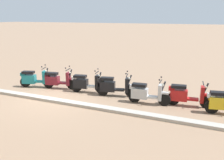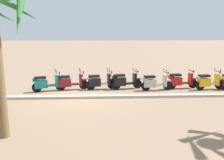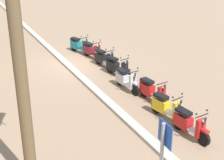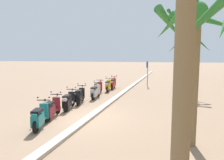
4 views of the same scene
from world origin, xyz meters
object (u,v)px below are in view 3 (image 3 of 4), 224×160
scooter_black_mid_rear (116,67)px  crossing_sign (162,156)px  scooter_maroon_last_in_row (91,50)px  scooter_red_mid_centre (188,123)px  scooter_silver_lead_nearest (126,80)px  scooter_black_far_back (104,59)px  scooter_teal_tail_end (79,45)px  palm_tree_far_corner (12,2)px  scooter_yellow_gap_after_mid (166,107)px  scooter_red_mid_front (151,91)px

scooter_black_mid_rear → crossing_sign: bearing=159.9°
scooter_maroon_last_in_row → crossing_sign: size_ratio=0.74×
scooter_red_mid_centre → scooter_silver_lead_nearest: same height
scooter_black_far_back → scooter_maroon_last_in_row: 1.62m
scooter_silver_lead_nearest → scooter_teal_tail_end: size_ratio=1.05×
palm_tree_far_corner → scooter_red_mid_centre: bearing=-88.6°
scooter_yellow_gap_after_mid → scooter_silver_lead_nearest: (3.05, 0.05, -0.01)m
scooter_maroon_last_in_row → scooter_silver_lead_nearest: bearing=176.0°
scooter_silver_lead_nearest → scooter_teal_tail_end: same height
scooter_teal_tail_end → scooter_maroon_last_in_row: bearing=-167.4°
scooter_red_mid_centre → scooter_red_mid_front: size_ratio=0.95×
scooter_black_mid_rear → scooter_black_far_back: (1.43, 0.02, -0.01)m
crossing_sign → scooter_black_far_back: bearing=-17.2°
scooter_red_mid_front → scooter_black_mid_rear: scooter_black_mid_rear is taller
scooter_black_far_back → crossing_sign: 10.39m
scooter_red_mid_front → scooter_black_far_back: size_ratio=1.05×
scooter_black_mid_rear → scooter_maroon_last_in_row: (3.05, 0.04, -0.02)m
scooter_red_mid_centre → scooter_yellow_gap_after_mid: 1.38m
scooter_yellow_gap_after_mid → palm_tree_far_corner: size_ratio=0.26×
scooter_maroon_last_in_row → scooter_yellow_gap_after_mid: bearing=178.0°
scooter_silver_lead_nearest → scooter_black_far_back: (3.07, -0.35, -0.00)m
crossing_sign → scooter_silver_lead_nearest: bearing=-21.8°
scooter_yellow_gap_after_mid → palm_tree_far_corner: palm_tree_far_corner is taller
scooter_red_mid_front → scooter_teal_tail_end: bearing=2.5°
palm_tree_far_corner → scooter_silver_lead_nearest: bearing=-49.9°
scooter_silver_lead_nearest → crossing_sign: crossing_sign is taller
scooter_red_mid_centre → scooter_teal_tail_end: bearing=-0.0°
scooter_maroon_last_in_row → scooter_teal_tail_end: size_ratio=1.05×
scooter_red_mid_front → scooter_black_mid_rear: size_ratio=1.01×
scooter_red_mid_centre → crossing_sign: 3.78m
scooter_yellow_gap_after_mid → scooter_red_mid_front: scooter_yellow_gap_after_mid is taller
scooter_red_mid_centre → scooter_silver_lead_nearest: 4.42m
scooter_silver_lead_nearest → scooter_teal_tail_end: bearing=-0.5°
scooter_maroon_last_in_row → scooter_teal_tail_end: same height
scooter_red_mid_front → crossing_sign: 6.17m
scooter_red_mid_front → scooter_maroon_last_in_row: bearing=0.4°
scooter_black_far_back → palm_tree_far_corner: (-7.63, 5.77, 4.57)m
scooter_black_far_back → palm_tree_far_corner: bearing=142.9°
scooter_red_mid_centre → scooter_red_mid_front: (2.86, -0.33, -0.00)m
scooter_red_mid_centre → palm_tree_far_corner: size_ratio=0.26×
scooter_red_mid_centre → scooter_teal_tail_end: 10.36m
scooter_teal_tail_end → scooter_black_far_back: bearing=-174.1°
scooter_yellow_gap_after_mid → crossing_sign: size_ratio=0.72×
scooter_silver_lead_nearest → scooter_teal_tail_end: 5.94m
scooter_black_far_back → scooter_maroon_last_in_row: (1.62, 0.02, -0.01)m
scooter_red_mid_front → scooter_silver_lead_nearest: scooter_silver_lead_nearest is taller
scooter_yellow_gap_after_mid → scooter_black_mid_rear: (4.68, -0.31, 0.00)m
scooter_yellow_gap_after_mid → scooter_teal_tail_end: same height
scooter_silver_lead_nearest → palm_tree_far_corner: bearing=130.1°
scooter_red_mid_centre → scooter_maroon_last_in_row: (9.11, -0.29, -0.01)m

